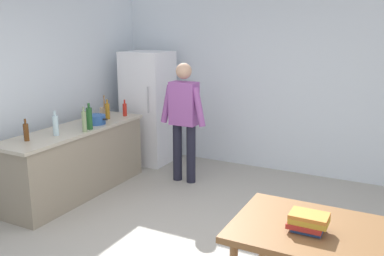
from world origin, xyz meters
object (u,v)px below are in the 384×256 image
Objects in this scene: dining_table at (329,241)px; bottle_vinegar_tall at (84,121)px; book_stack at (308,222)px; refrigerator at (148,108)px; person at (184,115)px; bottle_sauce_red at (125,109)px; bottle_beer_brown at (26,132)px; utensil_jar at (104,112)px; bottle_water_clear at (56,125)px; bottle_oil_amber at (107,111)px; bottle_wine_green at (89,118)px; cooking_pot at (95,120)px.

bottle_vinegar_tall is at bearing 162.35° from dining_table.
refrigerator is at bearing 138.72° from book_stack.
person is 0.92m from bottle_sauce_red.
utensil_jar is at bearing 91.50° from bottle_beer_brown.
bottle_water_clear reaches higher than bottle_sauce_red.
bottle_oil_amber is at bearing 91.63° from bottle_water_clear.
utensil_jar is 1.14× the size of bottle_oil_amber.
bottle_wine_green is 0.89m from bottle_sauce_red.
bottle_vinegar_tall is 0.35m from bottle_water_clear.
bottle_oil_amber is 0.88× the size of bottle_vinegar_tall.
bottle_sauce_red is (-3.27, 2.02, 0.32)m from dining_table.
refrigerator is 0.97m from bottle_oil_amber.
refrigerator is 1.10m from person.
bottle_water_clear is 0.36m from bottle_beer_brown.
book_stack is at bearing -41.28° from refrigerator.
dining_table is 4.12× the size of bottle_wine_green.
utensil_jar is at bearing 114.93° from bottle_wine_green.
person reaches higher than book_stack.
utensil_jar is at bearing 113.21° from bottle_vinegar_tall.
person is at bearing 134.85° from book_stack.
book_stack is (3.31, -0.44, -0.18)m from bottle_beer_brown.
bottle_vinegar_tall reaches higher than bottle_water_clear.
refrigerator is 1.29× the size of dining_table.
person reaches higher than bottle_wine_green.
bottle_beer_brown is at bearing -96.47° from bottle_sauce_red.
bottle_water_clear is 0.88× the size of bottle_wine_green.
bottle_oil_amber reaches higher than cooking_pot.
bottle_water_clear is (-0.19, -0.29, -0.01)m from bottle_vinegar_tall.
refrigerator reaches higher than dining_table.
bottle_wine_green is at bearing 104.23° from bottle_vinegar_tall.
refrigerator is 6.00× the size of bottle_water_clear.
dining_table is at bearing -12.00° from bottle_water_clear.
book_stack is (3.17, -1.48, -0.14)m from cooking_pot.
cooking_pot is 1.05m from bottle_beer_brown.
bottle_sauce_red reaches higher than cooking_pot.
person is at bearing 50.69° from bottle_wine_green.
person is 5.31× the size of utensil_jar.
bottle_vinegar_tall is 1.03m from bottle_sauce_red.
bottle_wine_green is (-0.83, -1.01, 0.07)m from person.
book_stack is at bearing -154.90° from dining_table.
book_stack is (3.21, -1.80, -0.19)m from bottle_oil_amber.
bottle_beer_brown is (-3.45, 0.37, 0.33)m from dining_table.
refrigerator reaches higher than bottle_wine_green.
refrigerator reaches higher than bottle_beer_brown.
utensil_jar is at bearing 148.94° from bottle_oil_amber.
bottle_water_clear reaches higher than bottle_oil_amber.
dining_table is 3.32m from bottle_vinegar_tall.
dining_table is at bearing -6.12° from bottle_beer_brown.
bottle_wine_green is (0.31, -0.68, 0.07)m from utensil_jar.
bottle_sauce_red is (-0.09, 0.88, -0.05)m from bottle_wine_green.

